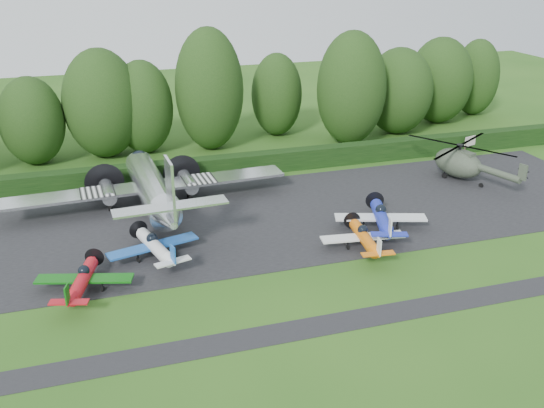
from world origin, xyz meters
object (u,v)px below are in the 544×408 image
object	(u,v)px
light_plane_orange	(364,238)
helicopter	(459,161)
light_plane_red	(82,280)
transport_plane	(152,188)
light_plane_blue	(381,218)
light_plane_white	(155,246)
sign_board	(475,141)

from	to	relation	value
light_plane_orange	helicopter	world-z (taller)	helicopter
light_plane_red	light_plane_orange	size ratio (longest dim) A/B	0.99
transport_plane	helicopter	distance (m)	29.26
helicopter	transport_plane	bearing A→B (deg)	-163.36
transport_plane	light_plane_blue	world-z (taller)	transport_plane
light_plane_white	sign_board	xyz separation A→B (m)	(36.75, 14.93, 0.25)
light_plane_red	transport_plane	bearing A→B (deg)	48.01
sign_board	light_plane_blue	bearing A→B (deg)	-123.63
light_plane_white	helicopter	world-z (taller)	helicopter
light_plane_white	light_plane_blue	xyz separation A→B (m)	(17.68, -0.45, 0.09)
light_plane_blue	helicopter	distance (m)	15.10
transport_plane	helicopter	world-z (taller)	transport_plane
transport_plane	helicopter	size ratio (longest dim) A/B	1.90
light_plane_orange	sign_board	size ratio (longest dim) A/B	1.92
light_plane_red	light_plane_blue	world-z (taller)	light_plane_blue
light_plane_red	light_plane_white	world-z (taller)	light_plane_white
light_plane_red	light_plane_orange	world-z (taller)	light_plane_orange
light_plane_red	light_plane_orange	xyz separation A→B (m)	(20.12, 0.29, 0.01)
light_plane_blue	light_plane_white	bearing A→B (deg)	160.96
light_plane_red	light_plane_blue	distance (m)	22.96
light_plane_white	light_plane_blue	size ratio (longest dim) A/B	0.93
light_plane_blue	sign_board	distance (m)	24.50
transport_plane	helicopter	bearing A→B (deg)	1.68
helicopter	sign_board	size ratio (longest dim) A/B	3.66
light_plane_red	sign_board	size ratio (longest dim) A/B	1.90
helicopter	sign_board	world-z (taller)	helicopter
light_plane_white	light_plane_orange	xyz separation A→B (m)	(15.02, -3.00, -0.06)
helicopter	light_plane_blue	bearing A→B (deg)	-127.48
transport_plane	light_plane_red	xyz separation A→B (m)	(-5.98, -12.10, -1.15)
transport_plane	sign_board	bearing A→B (deg)	12.77
light_plane_white	light_plane_blue	distance (m)	17.69
light_plane_red	helicopter	bearing A→B (deg)	2.21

